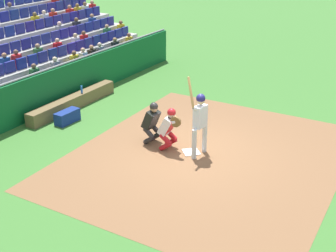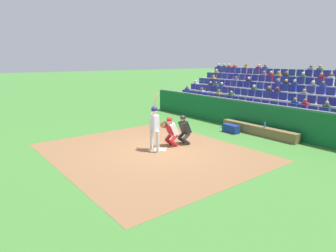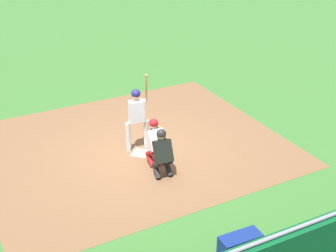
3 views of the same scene
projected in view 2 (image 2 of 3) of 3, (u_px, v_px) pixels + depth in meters
The scene contains 11 objects.
ground_plane at pixel (160, 150), 11.62m from camera, with size 160.00×160.00×0.00m, color #3C742F.
infield_dirt_patch at pixel (150, 152), 11.33m from camera, with size 8.10×6.87×0.01m, color brown.
home_plate_marker at pixel (160, 149), 11.62m from camera, with size 0.44×0.44×0.02m, color white.
batter_at_plate at pixel (154, 123), 11.25m from camera, with size 0.65×0.46×2.27m.
catcher_crouching at pixel (171, 130), 11.95m from camera, with size 0.47×0.72×1.27m.
home_plate_umpire at pixel (184, 128), 12.24m from camera, with size 0.49×0.48×1.29m.
dugout_wall at pixel (251, 116), 14.80m from camera, with size 15.56×0.24×1.47m.
dugout_bench at pixel (258, 130), 13.90m from camera, with size 4.05×0.40×0.44m, color brown.
water_bottle_on_bench at pixel (265, 125), 13.47m from camera, with size 0.07×0.07×0.26m, color blue.
equipment_duffel_bag at pixel (231, 129), 14.32m from camera, with size 0.85×0.36×0.39m, color navy.
bleacher_stand at pixel (299, 104), 17.39m from camera, with size 17.31×5.21×3.21m.
Camera 2 is at (-9.05, 6.47, 3.52)m, focal length 31.11 mm.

